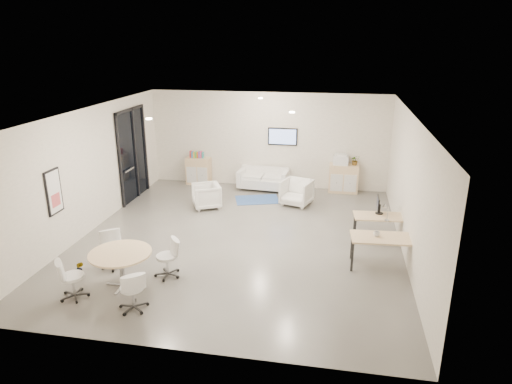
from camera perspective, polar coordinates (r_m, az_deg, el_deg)
The scene contains 21 objects.
room_shell at distance 11.17m, azimuth -2.10°, elevation 1.68°, with size 9.60×10.60×4.80m.
glass_door at distance 14.77m, azimuth -15.15°, elevation 4.87°, with size 0.09×1.90×2.85m.
artwork at distance 11.34m, azimuth -23.95°, elevation 0.01°, with size 0.05×0.54×1.04m.
wall_tv at distance 15.32m, azimuth 3.34°, elevation 6.93°, with size 0.98×0.06×0.58m.
ceiling_spots at distance 11.66m, azimuth -2.27°, elevation 10.37°, with size 3.14×4.14×0.03m.
sideboard_left at distance 16.04m, azimuth -7.19°, elevation 2.63°, with size 0.84×0.43×0.94m.
sideboard_right at distance 15.32m, azimuth 10.87°, elevation 1.68°, with size 0.95×0.46×0.95m.
books at distance 15.91m, azimuth -7.41°, elevation 4.65°, with size 0.48×0.14×0.22m.
printer at distance 15.15m, azimuth 10.57°, elevation 4.02°, with size 0.50×0.42×0.35m.
loveseat at distance 15.39m, azimuth 0.98°, elevation 1.56°, with size 1.71×0.95×0.62m.
blue_rug at distance 14.45m, azimuth 0.16°, elevation -0.96°, with size 1.35×0.90×0.01m, color navy.
armchair_left at distance 13.77m, azimuth -6.23°, elevation -0.35°, with size 0.78×0.73×0.80m, color white.
armchair_right at distance 13.97m, azimuth 5.10°, elevation 0.10°, with size 0.84×0.79×0.86m, color white.
desk_rear at distance 11.83m, azimuth 15.16°, elevation -3.18°, with size 1.31×0.74×0.66m.
desk_front at distance 10.44m, azimuth 15.61°, elevation -5.82°, with size 1.45×0.80×0.73m.
monitor at distance 11.86m, azimuth 15.04°, elevation -1.54°, with size 0.20×0.50×0.44m.
round_table at distance 9.70m, azimuth -16.59°, elevation -7.69°, with size 1.26×1.26×0.77m.
meeting_chairs at distance 9.82m, azimuth -16.44°, elevation -9.13°, with size 2.31×2.31×0.82m.
plant_cabinet at distance 15.15m, azimuth 12.28°, elevation 3.77°, with size 0.29×0.33×0.25m, color #3F7F3F.
plant_floor at distance 10.67m, azimuth -21.15°, elevation -9.36°, with size 0.19×0.34×0.15m, color #3F7F3F.
cup at distance 10.39m, azimuth 14.85°, elevation -5.02°, with size 0.14×0.11×0.14m, color white.
Camera 1 is at (2.33, -10.43, 4.86)m, focal length 32.00 mm.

